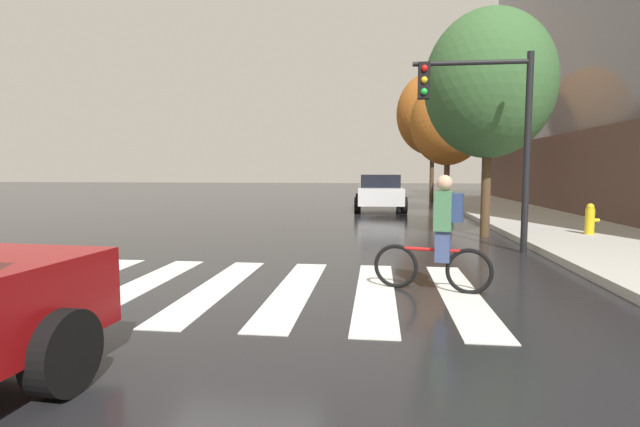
# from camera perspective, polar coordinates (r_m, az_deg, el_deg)

# --- Properties ---
(ground_plane) EXTENTS (120.00, 120.00, 0.00)m
(ground_plane) POSITION_cam_1_polar(r_m,az_deg,el_deg) (7.35, -10.23, -8.75)
(ground_plane) COLOR black
(crosswalk_stripes) EXTENTS (7.65, 3.88, 0.01)m
(crosswalk_stripes) POSITION_cam_1_polar(r_m,az_deg,el_deg) (7.43, -12.22, -8.59)
(crosswalk_stripes) COLOR silver
(crosswalk_stripes) RESTS_ON ground
(sedan_mid) EXTENTS (2.23, 4.60, 1.57)m
(sedan_mid) POSITION_cam_1_polar(r_m,az_deg,el_deg) (21.20, 7.08, 2.54)
(sedan_mid) COLOR silver
(sedan_mid) RESTS_ON ground
(cyclist) EXTENTS (1.67, 0.48, 1.69)m
(cyclist) POSITION_cam_1_polar(r_m,az_deg,el_deg) (7.12, 14.13, -2.37)
(cyclist) COLOR black
(cyclist) RESTS_ON ground
(traffic_light_near) EXTENTS (2.47, 0.28, 4.20)m
(traffic_light_near) POSITION_cam_1_polar(r_m,az_deg,el_deg) (10.92, 19.19, 10.67)
(traffic_light_near) COLOR black
(traffic_light_near) RESTS_ON ground
(fire_hydrant) EXTENTS (0.33, 0.22, 0.78)m
(fire_hydrant) POSITION_cam_1_polar(r_m,az_deg,el_deg) (13.85, 29.32, -0.59)
(fire_hydrant) COLOR gold
(fire_hydrant) RESTS_ON sidewalk
(street_tree_near) EXTENTS (3.30, 3.30, 5.86)m
(street_tree_near) POSITION_cam_1_polar(r_m,az_deg,el_deg) (13.54, 19.37, 14.21)
(street_tree_near) COLOR #4C3823
(street_tree_near) RESTS_ON ground
(street_tree_mid) EXTENTS (3.13, 3.13, 5.57)m
(street_tree_mid) POSITION_cam_1_polar(r_m,az_deg,el_deg) (21.25, 14.90, 10.37)
(street_tree_mid) COLOR #4C3823
(street_tree_mid) RESTS_ON ground
(street_tree_far) EXTENTS (4.17, 4.17, 7.41)m
(street_tree_far) POSITION_cam_1_polar(r_m,az_deg,el_deg) (29.06, 13.22, 11.43)
(street_tree_far) COLOR #4C3823
(street_tree_far) RESTS_ON ground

